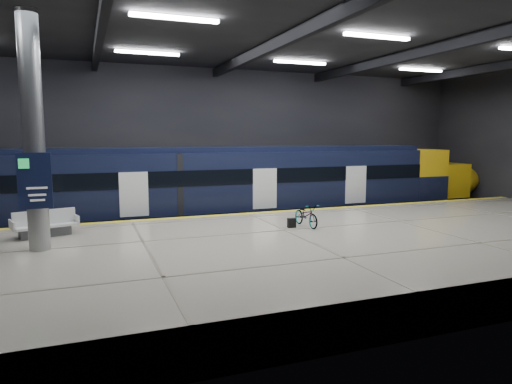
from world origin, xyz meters
TOP-DOWN VIEW (x-y plane):
  - ground at (0.00, 0.00)m, footprint 30.00×30.00m
  - room_shell at (-0.00, 0.00)m, footprint 30.10×16.10m
  - platform at (0.00, -2.50)m, footprint 30.00×11.00m
  - safety_strip at (0.00, 2.75)m, footprint 30.00×0.40m
  - rails at (0.00, 5.50)m, footprint 30.00×1.52m
  - train at (0.06, 5.50)m, footprint 29.40×2.84m
  - bench at (-7.99, 0.91)m, footprint 2.20×1.41m
  - bicycle at (1.03, -0.68)m, footprint 0.65×1.66m
  - pannier_bag at (0.43, -0.68)m, footprint 0.31×0.20m
  - info_column at (-8.00, -1.03)m, footprint 0.90×0.78m

SIDE VIEW (x-z plane):
  - ground at x=0.00m, z-range 0.00..0.00m
  - rails at x=0.00m, z-range 0.00..0.16m
  - platform at x=0.00m, z-range 0.00..1.10m
  - safety_strip at x=0.00m, z-range 1.10..1.11m
  - pannier_bag at x=0.43m, z-range 1.10..1.45m
  - bench at x=-7.99m, z-range 0.97..1.87m
  - bicycle at x=1.03m, z-range 1.10..1.96m
  - train at x=0.06m, z-range 0.16..3.95m
  - info_column at x=-8.00m, z-range 1.01..7.91m
  - room_shell at x=0.00m, z-range 1.69..9.74m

